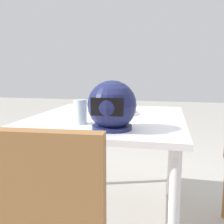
{
  "coord_description": "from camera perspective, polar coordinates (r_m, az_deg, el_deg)",
  "views": [
    {
      "loc": [
        -0.36,
        1.53,
        1.0
      ],
      "look_at": [
        -0.01,
        -0.06,
        0.73
      ],
      "focal_mm": 40.8,
      "sensor_mm": 36.0,
      "label": 1
    }
  ],
  "objects": [
    {
      "name": "ground_plane",
      "position": [
        1.86,
        -0.9,
        -23.17
      ],
      "size": [
        14.0,
        14.0,
        0.0
      ],
      "primitive_type": "plane",
      "color": "#B2ADA3"
    },
    {
      "name": "dining_table",
      "position": [
        1.62,
        -0.96,
        -3.88
      ],
      "size": [
        0.94,
        1.06,
        0.71
      ],
      "color": "white",
      "rests_on": "ground"
    },
    {
      "name": "pizza_plate",
      "position": [
        1.71,
        0.9,
        -0.17
      ],
      "size": [
        0.3,
        0.3,
        0.01
      ],
      "primitive_type": "cylinder",
      "color": "white",
      "rests_on": "dining_table"
    },
    {
      "name": "pizza",
      "position": [
        1.7,
        0.81,
        0.43
      ],
      "size": [
        0.26,
        0.26,
        0.05
      ],
      "color": "tan",
      "rests_on": "pizza_plate"
    },
    {
      "name": "motorcycle_helmet",
      "position": [
        1.23,
        -0.01,
        1.3
      ],
      "size": [
        0.24,
        0.24,
        0.24
      ],
      "color": "#191E4C",
      "rests_on": "dining_table"
    },
    {
      "name": "drinking_glass",
      "position": [
        1.38,
        -7.11,
        0.05
      ],
      "size": [
        0.07,
        0.07,
        0.13
      ],
      "primitive_type": "cylinder",
      "color": "silver",
      "rests_on": "dining_table"
    }
  ]
}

